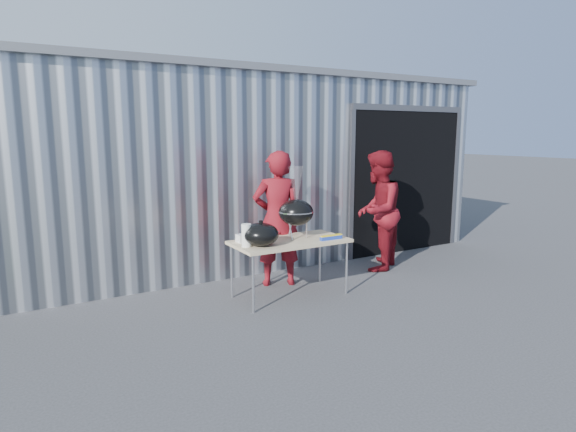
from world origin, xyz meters
TOP-DOWN VIEW (x-y plane):
  - ground at (0.00, 0.00)m, footprint 80.00×80.00m
  - building at (0.92, 4.59)m, footprint 8.20×6.20m
  - folding_table at (0.23, 0.61)m, footprint 1.50×0.75m
  - kettle_grill at (0.37, 0.67)m, footprint 0.47×0.47m
  - grill_lid at (-0.24, 0.51)m, footprint 0.44×0.44m
  - paper_towels at (-0.41, 0.56)m, footprint 0.12×0.12m
  - white_tub at (-0.32, 0.80)m, footprint 0.20×0.15m
  - foil_box at (0.71, 0.36)m, footprint 0.32×0.06m
  - person_cook at (0.34, 1.12)m, footprint 0.80×0.66m
  - person_bystander at (2.07, 1.03)m, footprint 1.15×1.10m

SIDE VIEW (x-z plane):
  - ground at x=0.00m, z-range 0.00..0.00m
  - folding_table at x=0.23m, z-range 0.33..1.08m
  - foil_box at x=0.71m, z-range 0.75..0.81m
  - white_tub at x=-0.32m, z-range 0.75..0.85m
  - paper_towels at x=-0.41m, z-range 0.75..1.03m
  - grill_lid at x=-0.24m, z-range 0.74..1.05m
  - person_bystander at x=2.07m, z-range 0.00..1.86m
  - person_cook at x=0.34m, z-range 0.00..1.89m
  - kettle_grill at x=0.37m, z-range 0.69..1.64m
  - building at x=0.92m, z-range -0.01..3.09m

